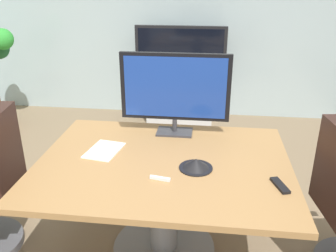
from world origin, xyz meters
The scene contains 9 objects.
ground_plane centered at (0.00, 0.00, 0.00)m, with size 7.14×7.14×0.00m, color #7A664C.
wall_back_glass_partition centered at (0.00, 2.96, 1.32)m, with size 6.14×0.10×2.65m, color #9EB2B7.
conference_table centered at (0.04, 0.00, 0.56)m, with size 1.70×1.30×0.75m.
tv_monitor centered at (0.07, 0.48, 1.11)m, with size 0.84×0.18×0.64m.
wall_display_unit centered at (-0.08, 2.61, 0.44)m, with size 1.20×0.36×1.31m.
conference_phone centered at (0.26, -0.08, 0.78)m, with size 0.22×0.22×0.07m.
remote_control centered at (0.77, -0.23, 0.76)m, with size 0.05×0.17×0.02m, color black.
whiteboard_marker centered at (0.05, -0.25, 0.76)m, with size 0.13×0.02×0.02m, color silver.
paper_notepad centered at (-0.40, 0.10, 0.75)m, with size 0.21×0.30×0.01m, color white.
Camera 1 is at (0.33, -2.14, 1.92)m, focal length 38.52 mm.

